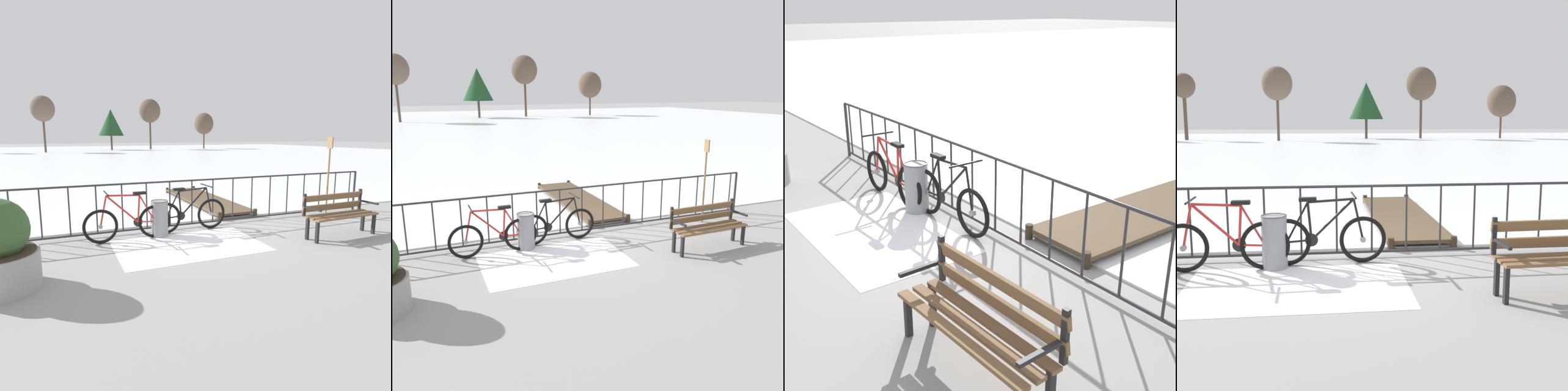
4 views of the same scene
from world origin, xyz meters
TOP-DOWN VIEW (x-y plane):
  - ground_plane at (0.00, 0.00)m, footprint 160.00×160.00m
  - frozen_pond at (0.00, 28.40)m, footprint 80.00×56.00m
  - snow_patch at (-0.78, -1.20)m, footprint 2.69×1.66m
  - railing_fence at (0.00, 0.00)m, footprint 9.06×0.06m
  - bicycle_near_railing at (-1.75, -0.44)m, footprint 1.71×0.52m
  - bicycle_second at (-0.43, -0.27)m, footprint 1.71×0.52m
  - park_bench at (2.26, -1.71)m, footprint 1.62×0.54m
  - trash_bin at (-1.10, -0.38)m, footprint 0.35×0.35m
  - oar_upright at (3.24, -0.33)m, footprint 0.04×0.16m
  - wooden_dock at (1.08, 2.37)m, footprint 1.10×4.24m
  - tree_far_west at (4.12, 40.16)m, footprint 3.28×3.28m
  - tree_west_mid at (-3.97, 36.52)m, footprint 2.64×2.64m
  - tree_east_mid at (9.49, 40.28)m, footprint 2.91×2.91m
  - tree_extra at (17.43, 39.79)m, footprint 2.80×2.80m

SIDE VIEW (x-z plane):
  - ground_plane at x=0.00m, z-range 0.00..0.00m
  - snow_patch at x=-0.78m, z-range 0.00..0.01m
  - frozen_pond at x=0.00m, z-range 0.00..0.03m
  - wooden_dock at x=1.08m, z-range 0.02..0.22m
  - bicycle_near_railing at x=-1.75m, z-range -0.12..0.86m
  - bicycle_second at x=-0.43m, z-range -0.12..0.86m
  - trash_bin at x=-1.10m, z-range 0.01..0.74m
  - park_bench at x=2.26m, z-range 0.07..0.96m
  - railing_fence at x=0.00m, z-range 0.02..1.09m
  - oar_upright at x=3.24m, z-range 0.15..2.13m
  - tree_far_west at x=4.12m, z-range 0.94..6.31m
  - tree_extra at x=17.43m, z-range 1.04..6.22m
  - tree_west_mid at x=-3.97m, z-range 1.72..8.11m
  - tree_east_mid at x=9.49m, z-range 1.80..8.68m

